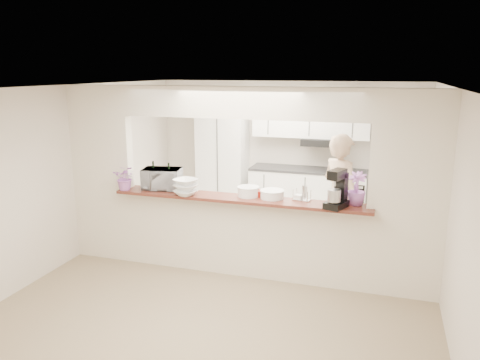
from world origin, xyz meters
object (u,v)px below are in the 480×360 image
at_px(toaster_oven, 162,179).
at_px(stand_mixer, 337,191).
at_px(person, 340,198).
at_px(refrigerator, 400,180).

xyz_separation_m(toaster_oven, stand_mixer, (2.41, -0.19, 0.07)).
xyz_separation_m(toaster_oven, person, (2.35, 0.87, -0.31)).
distance_m(refrigerator, stand_mixer, 2.93).
relative_size(refrigerator, person, 0.93).
bearing_deg(stand_mixer, person, 93.02).
bearing_deg(toaster_oven, person, 9.06).
height_order(refrigerator, person, person).
distance_m(toaster_oven, stand_mixer, 2.41).
bearing_deg(refrigerator, stand_mixer, -105.92).
distance_m(stand_mixer, person, 1.12).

